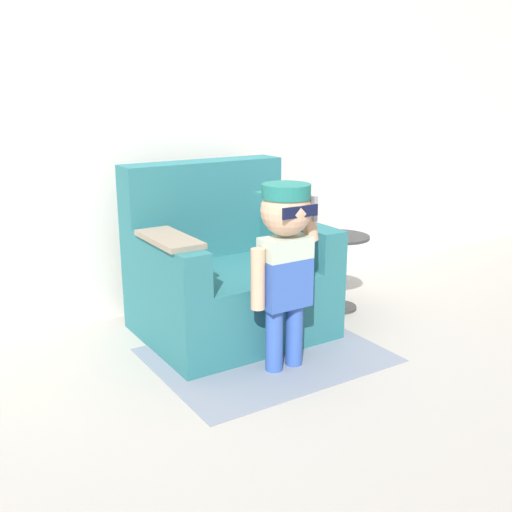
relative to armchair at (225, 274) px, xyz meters
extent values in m
plane|color=#ADA89E|center=(0.16, -0.04, -0.36)|extent=(10.00, 10.00, 0.00)
cube|color=silver|center=(0.16, 0.59, 0.94)|extent=(10.00, 0.05, 2.60)
cube|color=#286B70|center=(0.00, -0.07, -0.15)|extent=(1.06, 0.90, 0.43)
cube|color=#286B70|center=(0.00, 0.28, 0.37)|extent=(1.06, 0.22, 0.60)
cube|color=#286B70|center=(-0.44, -0.18, 0.18)|extent=(0.17, 0.69, 0.24)
cube|color=#286B70|center=(0.45, -0.18, 0.18)|extent=(0.17, 0.69, 0.24)
cube|color=gray|center=(-0.44, -0.18, 0.32)|extent=(0.21, 0.50, 0.03)
cylinder|color=#3356AD|center=(-0.07, -0.64, -0.19)|extent=(0.09, 0.09, 0.36)
cylinder|color=#3356AD|center=(0.06, -0.64, -0.19)|extent=(0.09, 0.09, 0.36)
cube|color=#3356AD|center=(0.00, -0.64, 0.12)|extent=(0.26, 0.15, 0.26)
cube|color=#B7C6B2|center=(0.00, -0.64, 0.31)|extent=(0.26, 0.15, 0.11)
sphere|color=tan|center=(0.00, -0.64, 0.51)|extent=(0.26, 0.26, 0.26)
cylinder|color=#1E7066|center=(0.00, -0.64, 0.61)|extent=(0.25, 0.25, 0.07)
cube|color=#1E7066|center=(0.00, -0.53, 0.58)|extent=(0.15, 0.12, 0.01)
cube|color=#0F1433|center=(0.00, -0.76, 0.52)|extent=(0.21, 0.01, 0.06)
cylinder|color=tan|center=(-0.17, -0.64, 0.17)|extent=(0.08, 0.08, 0.32)
cylinder|color=tan|center=(0.15, -0.64, 0.42)|extent=(0.11, 0.08, 0.19)
cube|color=gray|center=(0.15, -0.66, 0.51)|extent=(0.02, 0.07, 0.13)
cylinder|color=#333333|center=(0.84, -0.10, -0.35)|extent=(0.25, 0.25, 0.02)
cylinder|color=#333333|center=(0.84, -0.10, -0.11)|extent=(0.07, 0.07, 0.50)
cylinder|color=#333333|center=(0.84, -0.10, 0.15)|extent=(0.38, 0.38, 0.02)
cube|color=gray|center=(0.00, -0.47, -0.36)|extent=(1.26, 0.98, 0.01)
camera|label=1|loc=(-1.74, -3.08, 1.11)|focal=42.00mm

